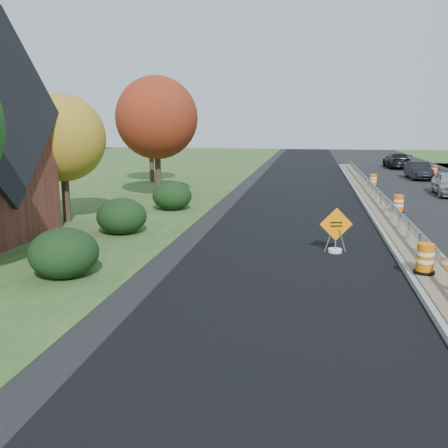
% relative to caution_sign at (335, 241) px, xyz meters
% --- Properties ---
extents(ground, '(140.00, 140.00, 0.00)m').
position_rel_caution_sign_xyz_m(ground, '(2.80, 1.66, -0.42)').
color(ground, black).
rests_on(ground, ground).
extents(milled_overlay, '(7.20, 120.00, 0.01)m').
position_rel_caution_sign_xyz_m(milled_overlay, '(-1.60, 11.66, -0.41)').
color(milled_overlay, black).
rests_on(milled_overlay, ground).
extents(median, '(1.60, 55.00, 0.23)m').
position_rel_caution_sign_xyz_m(median, '(2.80, 9.66, -0.31)').
color(median, gray).
rests_on(median, ground).
extents(guardrail, '(0.10, 46.15, 0.72)m').
position_rel_caution_sign_xyz_m(guardrail, '(2.80, 10.66, 0.31)').
color(guardrail, silver).
rests_on(guardrail, median).
extents(hedge_south, '(2.09, 2.09, 1.52)m').
position_rel_caution_sign_xyz_m(hedge_south, '(-8.20, -4.34, 0.34)').
color(hedge_south, black).
rests_on(hedge_south, ground).
extents(hedge_mid, '(2.09, 2.09, 1.52)m').
position_rel_caution_sign_xyz_m(hedge_mid, '(-8.70, 1.66, 0.34)').
color(hedge_mid, black).
rests_on(hedge_mid, ground).
extents(hedge_north, '(2.09, 2.09, 1.52)m').
position_rel_caution_sign_xyz_m(hedge_north, '(-8.20, 7.66, 0.34)').
color(hedge_north, black).
rests_on(hedge_north, ground).
extents(tree_near_yellow, '(3.96, 3.96, 5.88)m').
position_rel_caution_sign_xyz_m(tree_near_yellow, '(-12.20, 3.66, 3.47)').
color(tree_near_yellow, '#473523').
rests_on(tree_near_yellow, ground).
extents(tree_near_red, '(4.95, 4.95, 7.35)m').
position_rel_caution_sign_xyz_m(tree_near_red, '(-10.20, 11.66, 4.45)').
color(tree_near_red, '#473523').
rests_on(tree_near_red, ground).
extents(tree_near_back, '(4.29, 4.29, 6.37)m').
position_rel_caution_sign_xyz_m(tree_near_back, '(-13.20, 19.66, 3.80)').
color(tree_near_back, '#473523').
rests_on(tree_near_back, ground).
extents(caution_sign, '(1.17, 0.50, 1.64)m').
position_rel_caution_sign_xyz_m(caution_sign, '(0.00, 0.00, 0.00)').
color(caution_sign, white).
rests_on(caution_sign, ground).
extents(barrel_median_near, '(0.61, 0.61, 0.90)m').
position_rel_caution_sign_xyz_m(barrel_median_near, '(2.44, -2.87, 0.24)').
color(barrel_median_near, black).
rests_on(barrel_median_near, median).
extents(barrel_median_mid, '(0.60, 0.60, 0.88)m').
position_rel_caution_sign_xyz_m(barrel_median_mid, '(3.35, 7.51, 0.24)').
color(barrel_median_mid, black).
rests_on(barrel_median_mid, median).
extents(barrel_median_far, '(0.58, 0.58, 0.86)m').
position_rel_caution_sign_xyz_m(barrel_median_far, '(3.35, 17.99, 0.22)').
color(barrel_median_far, black).
rests_on(barrel_median_far, median).
extents(barrel_shoulder_far, '(0.61, 0.61, 0.90)m').
position_rel_caution_sign_xyz_m(barrel_shoulder_far, '(9.80, 28.76, 0.02)').
color(barrel_shoulder_far, black).
rests_on(barrel_shoulder_far, ground).
extents(car_dark_mid, '(1.64, 4.36, 1.42)m').
position_rel_caution_sign_xyz_m(car_dark_mid, '(7.83, 25.56, 0.29)').
color(car_dark_mid, black).
rests_on(car_dark_mid, ground).
extents(car_dark_far, '(2.29, 5.38, 1.55)m').
position_rel_caution_sign_xyz_m(car_dark_far, '(7.71, 35.79, 0.36)').
color(car_dark_far, black).
rests_on(car_dark_far, ground).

